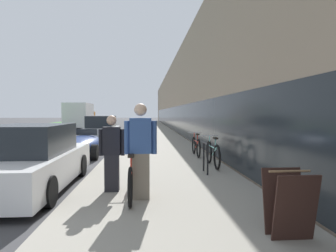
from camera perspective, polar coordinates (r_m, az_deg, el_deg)
sidewalk_slab at (r=24.79m, az=-3.01°, el=-1.47°), size 4.08×70.00×0.12m
storefront_facade at (r=33.62m, az=8.91°, el=5.22°), size 10.01×70.00×6.80m
lawn_strip at (r=31.70m, az=-28.89°, el=-1.00°), size 7.78×70.00×0.03m
tandem_bicycle at (r=6.16m, az=-6.79°, el=-9.43°), size 0.52×2.36×0.90m
person_rider at (r=5.78m, az=-5.24°, el=-4.78°), size 0.62×0.24×1.83m
person_bystander at (r=6.44m, az=-10.66°, el=-5.11°), size 0.54×0.21×1.60m
bike_rack_hoop at (r=8.31m, az=7.17°, el=-5.40°), size 0.05×0.60×0.84m
cruiser_bike_nearest at (r=9.37m, az=8.52°, el=-5.25°), size 0.52×1.87×0.94m
cruiser_bike_middle at (r=11.59m, az=5.36°, el=-3.83°), size 0.52×1.78×0.89m
sandwich_board_sign at (r=4.40m, az=22.07°, el=-13.52°), size 0.56×0.56×0.90m
parked_sedan_curbside at (r=7.68m, az=-24.72°, el=-5.94°), size 1.90×4.71×1.51m
vintage_roadster_curbside at (r=12.90m, az=-16.11°, el=-3.40°), size 1.69×4.18×1.09m
parked_sedan_far at (r=18.46m, az=-12.56°, el=-0.85°), size 1.86×4.70×1.60m
moving_truck at (r=35.06m, az=-16.42°, el=1.85°), size 2.54×6.29×2.85m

